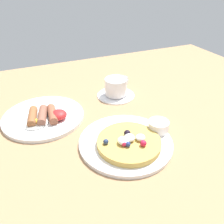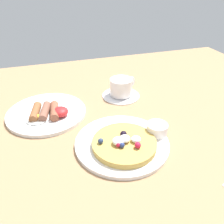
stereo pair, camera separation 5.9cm
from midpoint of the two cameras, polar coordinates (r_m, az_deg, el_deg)
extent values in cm
cube|color=#9A7551|center=(66.28, 0.22, -5.81)|extent=(160.78, 119.66, 3.00)
cylinder|color=white|center=(60.66, 5.27, -7.73)|extent=(24.46, 24.46, 1.05)
cylinder|color=#BC9845|center=(58.44, 5.97, -7.93)|extent=(16.28, 16.28, 1.57)
sphere|color=black|center=(58.77, 5.74, -5.57)|extent=(1.72, 1.72, 1.72)
sphere|color=#C52141|center=(55.84, 4.62, -8.12)|extent=(1.36, 1.36, 1.36)
sphere|color=navy|center=(56.63, 0.15, -7.31)|extent=(1.36, 1.36, 1.36)
sphere|color=red|center=(56.02, 9.46, -8.23)|extent=(1.56, 1.56, 1.56)
sphere|color=navy|center=(55.73, 5.56, -8.29)|extent=(1.33, 1.33, 1.33)
sphere|color=black|center=(57.18, 5.96, -6.91)|extent=(1.61, 1.61, 1.61)
ellipsoid|color=white|center=(56.48, 4.53, -7.32)|extent=(2.88, 2.88, 1.73)
ellipsoid|color=white|center=(57.40, 6.14, -6.71)|extent=(2.74, 2.74, 1.65)
ellipsoid|color=white|center=(57.78, 8.91, -6.79)|extent=(2.40, 2.40, 1.44)
cylinder|color=white|center=(63.49, 13.73, -4.22)|extent=(5.62, 5.62, 3.08)
cylinder|color=brown|center=(63.14, 13.81, -3.77)|extent=(4.61, 4.61, 0.37)
cylinder|color=white|center=(74.30, -13.77, -0.27)|extent=(24.47, 24.47, 1.11)
cylinder|color=brown|center=(71.32, -11.85, 0.22)|extent=(3.27, 8.67, 2.46)
cylinder|color=brown|center=(71.68, -14.09, 0.08)|extent=(4.34, 8.81, 2.46)
cylinder|color=brown|center=(72.16, -16.31, -0.06)|extent=(4.07, 8.79, 2.46)
ellipsoid|color=white|center=(70.41, -15.74, -1.73)|extent=(7.19, 6.11, 0.60)
sphere|color=yellow|center=(70.14, -15.80, -1.39)|extent=(2.00, 2.00, 2.00)
ellipsoid|color=red|center=(70.26, -10.44, -0.03)|extent=(4.89, 4.89, 2.69)
cylinder|color=white|center=(82.99, 4.24, 4.15)|extent=(13.37, 13.37, 0.75)
cylinder|color=white|center=(81.49, 4.34, 6.20)|extent=(7.84, 7.84, 5.86)
torus|color=white|center=(84.70, 6.66, 7.35)|extent=(4.03, 2.46, 4.08)
cylinder|color=brown|center=(80.68, 4.39, 7.40)|extent=(6.67, 6.67, 0.47)
camera|label=1|loc=(0.03, -87.45, 1.61)|focal=36.82mm
camera|label=2|loc=(0.03, 92.55, -1.61)|focal=36.82mm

